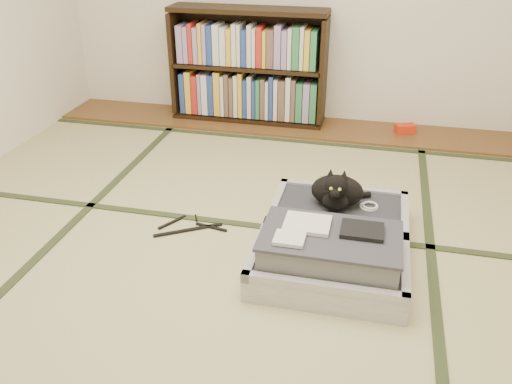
# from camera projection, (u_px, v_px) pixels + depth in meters

# --- Properties ---
(floor) EXTENTS (4.50, 4.50, 0.00)m
(floor) POSITION_uv_depth(u_px,v_px,m) (231.00, 265.00, 2.76)
(floor) COLOR tan
(floor) RESTS_ON ground
(wood_strip) EXTENTS (4.00, 0.50, 0.02)m
(wood_strip) POSITION_uv_depth(u_px,v_px,m) (296.00, 126.00, 4.48)
(wood_strip) COLOR brown
(wood_strip) RESTS_ON ground
(red_item) EXTENTS (0.17, 0.14, 0.07)m
(red_item) POSITION_uv_depth(u_px,v_px,m) (405.00, 129.00, 4.31)
(red_item) COLOR red
(red_item) RESTS_ON wood_strip
(tatami_borders) EXTENTS (4.00, 4.50, 0.01)m
(tatami_borders) POSITION_uv_depth(u_px,v_px,m) (253.00, 217.00, 3.19)
(tatami_borders) COLOR #2D381E
(tatami_borders) RESTS_ON ground
(bookcase) EXTENTS (1.27, 0.29, 0.92)m
(bookcase) POSITION_uv_depth(u_px,v_px,m) (248.00, 68.00, 4.42)
(bookcase) COLOR black
(bookcase) RESTS_ON wood_strip
(suitcase) EXTENTS (0.75, 1.00, 0.29)m
(suitcase) POSITION_uv_depth(u_px,v_px,m) (333.00, 242.00, 2.77)
(suitcase) COLOR silver
(suitcase) RESTS_ON floor
(cat) EXTENTS (0.33, 0.33, 0.27)m
(cat) POSITION_uv_depth(u_px,v_px,m) (337.00, 191.00, 2.96)
(cat) COLOR black
(cat) RESTS_ON suitcase
(cable_coil) EXTENTS (0.10, 0.10, 0.02)m
(cable_coil) POSITION_uv_depth(u_px,v_px,m) (369.00, 206.00, 2.99)
(cable_coil) COLOR white
(cable_coil) RESTS_ON suitcase
(hanger) EXTENTS (0.39, 0.28, 0.01)m
(hanger) POSITION_uv_depth(u_px,v_px,m) (190.00, 227.00, 3.08)
(hanger) COLOR black
(hanger) RESTS_ON floor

